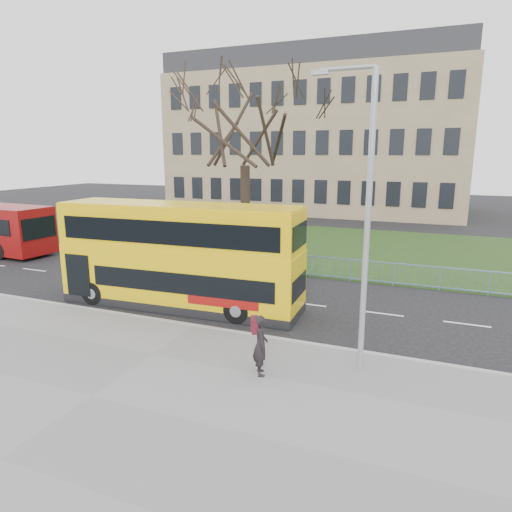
{
  "coord_description": "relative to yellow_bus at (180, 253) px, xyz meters",
  "views": [
    {
      "loc": [
        7.73,
        -14.84,
        6.09
      ],
      "look_at": [
        1.33,
        1.0,
        2.21
      ],
      "focal_mm": 32.0,
      "sensor_mm": 36.0,
      "label": 1
    }
  ],
  "objects": [
    {
      "name": "civic_building",
      "position": [
        -3.3,
        34.61,
        4.8
      ],
      "size": [
        30.0,
        15.0,
        14.0
      ],
      "primitive_type": "cube",
      "color": "#857354",
      "rests_on": "ground"
    },
    {
      "name": "bare_tree",
      "position": [
        -1.3,
        9.61,
        4.17
      ],
      "size": [
        8.81,
        8.81,
        12.58
      ],
      "primitive_type": null,
      "color": "black",
      "rests_on": "grass_verge"
    },
    {
      "name": "street_lamp",
      "position": [
        7.6,
        -3.1,
        2.35
      ],
      "size": [
        1.71,
        0.24,
        8.08
      ],
      "rotation": [
        0.0,
        0.0,
        -0.04
      ],
      "color": "#9B9EA4",
      "rests_on": "pavement"
    },
    {
      "name": "yellow_bus",
      "position": [
        0.0,
        0.0,
        0.0
      ],
      "size": [
        9.87,
        2.76,
        4.1
      ],
      "rotation": [
        0.0,
        0.0,
        0.04
      ],
      "color": "yellow",
      "rests_on": "ground"
    },
    {
      "name": "kerb",
      "position": [
        1.7,
        -1.94,
        -2.13
      ],
      "size": [
        80.0,
        0.2,
        0.14
      ],
      "primitive_type": "cube",
      "color": "#98989B",
      "rests_on": "ground"
    },
    {
      "name": "pavement",
      "position": [
        1.7,
        -7.14,
        -2.14
      ],
      "size": [
        80.0,
        10.5,
        0.12
      ],
      "primitive_type": "cube",
      "color": "slate",
      "rests_on": "ground"
    },
    {
      "name": "guard_railing",
      "position": [
        1.7,
        6.21,
        -1.65
      ],
      "size": [
        40.0,
        0.12,
        1.1
      ],
      "primitive_type": null,
      "color": "#668AB5",
      "rests_on": "ground"
    },
    {
      "name": "ground",
      "position": [
        1.7,
        -0.39,
        -2.2
      ],
      "size": [
        120.0,
        120.0,
        0.0
      ],
      "primitive_type": "plane",
      "color": "black",
      "rests_on": "ground"
    },
    {
      "name": "pedestrian",
      "position": [
        5.21,
        -4.45,
        -1.22
      ],
      "size": [
        0.66,
        0.74,
        1.71
      ],
      "primitive_type": "imported",
      "rotation": [
        0.0,
        0.0,
        2.09
      ],
      "color": "black",
      "rests_on": "pavement"
    },
    {
      "name": "grass_verge",
      "position": [
        1.7,
        13.91,
        -2.16
      ],
      "size": [
        80.0,
        15.4,
        0.08
      ],
      "primitive_type": "cube",
      "color": "#1D3613",
      "rests_on": "ground"
    }
  ]
}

